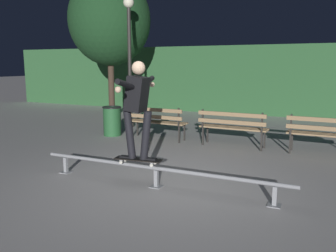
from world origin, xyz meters
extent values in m
plane|color=#ADAAA8|center=(0.00, 0.00, 0.00)|extent=(90.00, 90.00, 0.00)
cube|color=#2D5B33|center=(0.00, 9.17, 1.33)|extent=(24.00, 1.20, 2.66)
cylinder|color=gray|center=(0.00, -0.22, 0.31)|extent=(4.30, 0.06, 0.06)
cube|color=gray|center=(-1.83, -0.22, 0.14)|extent=(0.06, 0.06, 0.28)
cube|color=gray|center=(-1.83, -0.22, 0.01)|extent=(0.18, 0.18, 0.01)
cube|color=gray|center=(0.00, -0.22, 0.14)|extent=(0.06, 0.06, 0.28)
cube|color=gray|center=(0.00, -0.22, 0.01)|extent=(0.18, 0.18, 0.01)
cube|color=gray|center=(1.83, -0.22, 0.14)|extent=(0.06, 0.06, 0.28)
cube|color=gray|center=(1.83, -0.22, 0.01)|extent=(0.18, 0.18, 0.01)
cube|color=black|center=(-0.33, -0.22, 0.42)|extent=(0.80, 0.29, 0.02)
cube|color=black|center=(-0.33, -0.22, 0.43)|extent=(0.78, 0.27, 0.00)
cube|color=#9E9EA3|center=(-0.06, -0.19, 0.40)|extent=(0.07, 0.17, 0.02)
cube|color=#9E9EA3|center=(-0.59, -0.25, 0.40)|extent=(0.07, 0.17, 0.02)
cylinder|color=beige|center=(-0.06, -0.27, 0.36)|extent=(0.06, 0.04, 0.05)
cylinder|color=beige|center=(-0.07, -0.11, 0.36)|extent=(0.06, 0.04, 0.05)
cylinder|color=beige|center=(-0.58, -0.33, 0.36)|extent=(0.06, 0.04, 0.05)
cylinder|color=beige|center=(-0.60, -0.17, 0.36)|extent=(0.06, 0.04, 0.05)
cube|color=black|center=(-0.15, -0.20, 0.44)|extent=(0.27, 0.13, 0.03)
cube|color=black|center=(-0.51, -0.24, 0.44)|extent=(0.27, 0.13, 0.03)
cylinder|color=black|center=(-0.19, -0.21, 0.82)|extent=(0.22, 0.15, 0.79)
cylinder|color=black|center=(-0.47, -0.24, 0.82)|extent=(0.22, 0.15, 0.79)
cube|color=black|center=(-0.33, -0.22, 1.48)|extent=(0.37, 0.39, 0.57)
cylinder|color=black|center=(-0.29, -0.60, 1.64)|extent=(0.15, 0.61, 0.21)
cylinder|color=black|center=(-0.37, 0.15, 1.64)|extent=(0.15, 0.61, 0.21)
sphere|color=beige|center=(-0.25, -0.88, 1.59)|extent=(0.09, 0.09, 0.09)
sphere|color=beige|center=(-0.40, 0.43, 1.59)|extent=(0.09, 0.09, 0.09)
sphere|color=beige|center=(-0.30, -0.22, 1.88)|extent=(0.21, 0.21, 0.21)
cube|color=#282623|center=(-0.91, 3.20, 0.22)|extent=(0.04, 0.04, 0.44)
cube|color=#282623|center=(-0.92, 2.88, 0.22)|extent=(0.04, 0.04, 0.44)
cube|color=#282623|center=(-0.92, 2.84, 0.66)|extent=(0.04, 0.04, 0.44)
cube|color=#282623|center=(-2.32, 3.24, 0.22)|extent=(0.04, 0.04, 0.44)
cube|color=#282623|center=(-2.33, 2.92, 0.22)|extent=(0.04, 0.04, 0.44)
cube|color=#282623|center=(-2.33, 2.88, 0.66)|extent=(0.04, 0.04, 0.44)
cube|color=#937551|center=(-1.62, 3.20, 0.46)|extent=(1.60, 0.14, 0.04)
cube|color=#937551|center=(-1.62, 3.06, 0.46)|extent=(1.60, 0.14, 0.04)
cube|color=#937551|center=(-1.63, 2.92, 0.46)|extent=(1.60, 0.14, 0.04)
cube|color=#937551|center=(-1.63, 2.85, 0.62)|extent=(1.60, 0.09, 0.09)
cube|color=#937551|center=(-1.63, 2.85, 0.80)|extent=(1.60, 0.09, 0.09)
cube|color=#282623|center=(1.10, 3.20, 0.22)|extent=(0.04, 0.04, 0.44)
cube|color=#282623|center=(1.09, 2.88, 0.22)|extent=(0.04, 0.04, 0.44)
cube|color=#282623|center=(1.09, 2.84, 0.66)|extent=(0.04, 0.04, 0.44)
cube|color=#282623|center=(-0.31, 3.24, 0.22)|extent=(0.04, 0.04, 0.44)
cube|color=#282623|center=(-0.32, 2.92, 0.22)|extent=(0.04, 0.04, 0.44)
cube|color=#282623|center=(-0.32, 2.88, 0.66)|extent=(0.04, 0.04, 0.44)
cube|color=#937551|center=(0.39, 3.20, 0.46)|extent=(1.60, 0.14, 0.04)
cube|color=#937551|center=(0.39, 3.06, 0.46)|extent=(1.60, 0.14, 0.04)
cube|color=#937551|center=(0.38, 2.92, 0.46)|extent=(1.60, 0.14, 0.04)
cube|color=#937551|center=(0.38, 2.85, 0.62)|extent=(1.60, 0.09, 0.09)
cube|color=#937551|center=(0.38, 2.85, 0.80)|extent=(1.60, 0.09, 0.09)
cube|color=#282623|center=(1.70, 3.24, 0.22)|extent=(0.04, 0.04, 0.44)
cube|color=#282623|center=(1.69, 2.92, 0.22)|extent=(0.04, 0.04, 0.44)
cube|color=#282623|center=(1.69, 2.88, 0.66)|extent=(0.04, 0.04, 0.44)
cube|color=#937551|center=(2.41, 3.20, 0.46)|extent=(1.60, 0.14, 0.04)
cube|color=#937551|center=(2.40, 3.06, 0.46)|extent=(1.60, 0.14, 0.04)
cube|color=#937551|center=(2.40, 2.92, 0.46)|extent=(1.60, 0.14, 0.04)
cube|color=#937551|center=(2.39, 2.85, 0.62)|extent=(1.60, 0.09, 0.09)
cube|color=#937551|center=(2.39, 2.85, 0.80)|extent=(1.60, 0.09, 0.09)
cylinder|color=#3D2D23|center=(-4.91, 5.90, 1.12)|extent=(0.22, 0.22, 2.25)
ellipsoid|color=#193D1E|center=(-4.91, 5.90, 3.48)|extent=(2.91, 2.91, 3.20)
cylinder|color=#282623|center=(-3.23, 4.41, 1.80)|extent=(0.11, 0.11, 3.60)
sphere|color=#F2EACC|center=(-3.23, 4.41, 3.74)|extent=(0.32, 0.32, 0.32)
cylinder|color=#282623|center=(-3.23, 4.41, 0.06)|extent=(0.20, 0.20, 0.12)
cylinder|color=#23562D|center=(-2.98, 3.00, 0.39)|extent=(0.48, 0.48, 0.78)
torus|color=black|center=(-2.98, 3.00, 0.78)|extent=(0.52, 0.52, 0.04)
camera|label=1|loc=(2.44, -5.05, 1.93)|focal=37.87mm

